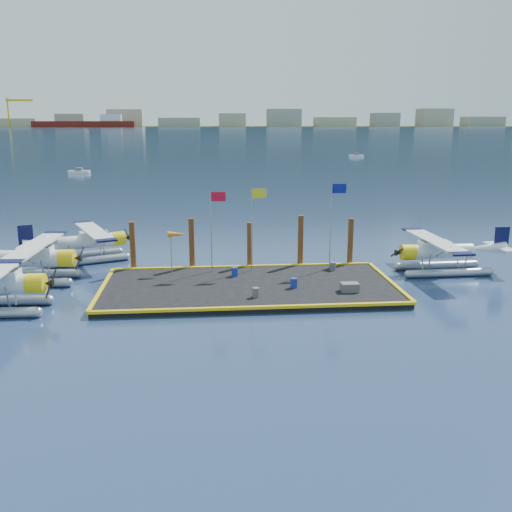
# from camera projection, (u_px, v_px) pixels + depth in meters

# --- Properties ---
(ground) EXTENTS (4000.00, 4000.00, 0.00)m
(ground) POSITION_uv_depth(u_px,v_px,m) (249.00, 290.00, 39.62)
(ground) COLOR navy
(ground) RESTS_ON ground
(dock) EXTENTS (20.00, 10.00, 0.40)m
(dock) POSITION_uv_depth(u_px,v_px,m) (249.00, 287.00, 39.57)
(dock) COLOR black
(dock) RESTS_ON ground
(dock_bumpers) EXTENTS (20.25, 10.25, 0.18)m
(dock_bumpers) POSITION_uv_depth(u_px,v_px,m) (249.00, 283.00, 39.50)
(dock_bumpers) COLOR #E3B90D
(dock_bumpers) RESTS_ON dock
(far_backdrop) EXTENTS (3050.00, 2050.00, 810.00)m
(far_backdrop) POSITION_uv_depth(u_px,v_px,m) (282.00, 120.00, 1741.07)
(far_backdrop) COLOR black
(far_backdrop) RESTS_ON ground
(seaplane_b) EXTENTS (9.52, 10.50, 3.73)m
(seaplane_b) POSITION_uv_depth(u_px,v_px,m) (30.00, 261.00, 41.05)
(seaplane_b) COLOR #989BA6
(seaplane_b) RESTS_ON ground
(seaplane_c) EXTENTS (9.03, 9.52, 3.46)m
(seaplane_c) POSITION_uv_depth(u_px,v_px,m) (90.00, 243.00, 47.45)
(seaplane_c) COLOR #989BA6
(seaplane_c) RESTS_ON ground
(seaplane_d) EXTENTS (8.97, 9.87, 3.52)m
(seaplane_d) POSITION_uv_depth(u_px,v_px,m) (439.00, 254.00, 43.64)
(seaplane_d) COLOR #989BA6
(seaplane_d) RESTS_ON ground
(drum_1) EXTENTS (0.47, 0.47, 0.67)m
(drum_1) POSITION_uv_depth(u_px,v_px,m) (294.00, 283.00, 38.72)
(drum_1) COLOR navy
(drum_1) RESTS_ON dock
(drum_3) EXTENTS (0.45, 0.45, 0.63)m
(drum_3) POSITION_uv_depth(u_px,v_px,m) (256.00, 292.00, 36.67)
(drum_3) COLOR #525156
(drum_3) RESTS_ON dock
(drum_4) EXTENTS (0.44, 0.44, 0.62)m
(drum_4) POSITION_uv_depth(u_px,v_px,m) (333.00, 266.00, 43.23)
(drum_4) COLOR #525156
(drum_4) RESTS_ON dock
(drum_5) EXTENTS (0.47, 0.47, 0.66)m
(drum_5) POSITION_uv_depth(u_px,v_px,m) (235.00, 272.00, 41.56)
(drum_5) COLOR navy
(drum_5) RESTS_ON dock
(crate) EXTENTS (1.16, 0.77, 0.58)m
(crate) POSITION_uv_depth(u_px,v_px,m) (350.00, 287.00, 37.89)
(crate) COLOR #525156
(crate) RESTS_ON dock
(flagpole_red) EXTENTS (1.14, 0.08, 6.00)m
(flagpole_red) POSITION_uv_depth(u_px,v_px,m) (214.00, 219.00, 42.07)
(flagpole_red) COLOR gray
(flagpole_red) RESTS_ON dock
(flagpole_yellow) EXTENTS (1.14, 0.08, 6.20)m
(flagpole_yellow) POSITION_uv_depth(u_px,v_px,m) (254.00, 217.00, 42.30)
(flagpole_yellow) COLOR gray
(flagpole_yellow) RESTS_ON dock
(flagpole_blue) EXTENTS (1.14, 0.08, 6.50)m
(flagpole_blue) POSITION_uv_depth(u_px,v_px,m) (334.00, 213.00, 42.79)
(flagpole_blue) COLOR gray
(flagpole_blue) RESTS_ON dock
(windsock) EXTENTS (1.40, 0.44, 3.12)m
(windsock) POSITION_uv_depth(u_px,v_px,m) (177.00, 235.00, 42.10)
(windsock) COLOR gray
(windsock) RESTS_ON dock
(piling_0) EXTENTS (0.44, 0.44, 4.00)m
(piling_0) POSITION_uv_depth(u_px,v_px,m) (133.00, 248.00, 43.62)
(piling_0) COLOR #4D2C16
(piling_0) RESTS_ON ground
(piling_1) EXTENTS (0.44, 0.44, 4.20)m
(piling_1) POSITION_uv_depth(u_px,v_px,m) (192.00, 245.00, 44.00)
(piling_1) COLOR #4D2C16
(piling_1) RESTS_ON ground
(piling_2) EXTENTS (0.44, 0.44, 3.80)m
(piling_2) POSITION_uv_depth(u_px,v_px,m) (250.00, 247.00, 44.44)
(piling_2) COLOR #4D2C16
(piling_2) RESTS_ON ground
(piling_3) EXTENTS (0.44, 0.44, 4.30)m
(piling_3) POSITION_uv_depth(u_px,v_px,m) (301.00, 242.00, 44.74)
(piling_3) COLOR #4D2C16
(piling_3) RESTS_ON ground
(piling_4) EXTENTS (0.44, 0.44, 4.00)m
(piling_4) POSITION_uv_depth(u_px,v_px,m) (350.00, 243.00, 45.13)
(piling_4) COLOR #4D2C16
(piling_4) RESTS_ON ground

